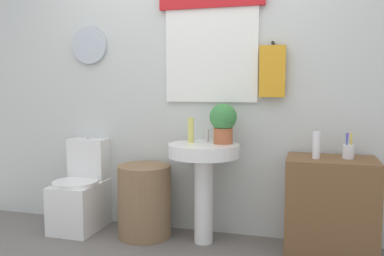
{
  "coord_description": "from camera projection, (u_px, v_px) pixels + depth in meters",
  "views": [
    {
      "loc": [
        0.93,
        -2.18,
        1.23
      ],
      "look_at": [
        0.08,
        0.8,
        0.92
      ],
      "focal_mm": 37.88,
      "sensor_mm": 36.0,
      "label": 1
    }
  ],
  "objects": [
    {
      "name": "potted_plant",
      "position": [
        223.0,
        121.0,
        3.15
      ],
      "size": [
        0.21,
        0.21,
        0.32
      ],
      "color": "#AD5B38",
      "rests_on": "pedestal_sink"
    },
    {
      "name": "faucet",
      "position": [
        207.0,
        136.0,
        3.26
      ],
      "size": [
        0.03,
        0.03,
        0.1
      ],
      "primitive_type": "cylinder",
      "color": "silver",
      "rests_on": "pedestal_sink"
    },
    {
      "name": "back_wall",
      "position": [
        195.0,
        78.0,
        3.43
      ],
      "size": [
        4.4,
        0.18,
        2.6
      ],
      "color": "silver",
      "rests_on": "ground_plane"
    },
    {
      "name": "soap_bottle",
      "position": [
        191.0,
        130.0,
        3.22
      ],
      "size": [
        0.05,
        0.05,
        0.2
      ],
      "primitive_type": "cylinder",
      "color": "#DBD166",
      "rests_on": "pedestal_sink"
    },
    {
      "name": "pedestal_sink",
      "position": [
        204.0,
        167.0,
        3.17
      ],
      "size": [
        0.56,
        0.56,
        0.79
      ],
      "color": "white",
      "rests_on": "ground_plane"
    },
    {
      "name": "toothbrush_cup",
      "position": [
        348.0,
        151.0,
        2.88
      ],
      "size": [
        0.08,
        0.08,
        0.19
      ],
      "color": "silver",
      "rests_on": "wooden_cabinet"
    },
    {
      "name": "wooden_cabinet",
      "position": [
        330.0,
        208.0,
        2.93
      ],
      "size": [
        0.63,
        0.44,
        0.72
      ],
      "primitive_type": "cube",
      "color": "brown",
      "rests_on": "ground_plane"
    },
    {
      "name": "laundry_hamper",
      "position": [
        145.0,
        201.0,
        3.34
      ],
      "size": [
        0.44,
        0.44,
        0.59
      ],
      "primitive_type": "cylinder",
      "color": "#846647",
      "rests_on": "ground_plane"
    },
    {
      "name": "lotion_bottle",
      "position": [
        316.0,
        145.0,
        2.88
      ],
      "size": [
        0.05,
        0.05,
        0.19
      ],
      "primitive_type": "cylinder",
      "color": "white",
      "rests_on": "wooden_cabinet"
    },
    {
      "name": "toilet",
      "position": [
        82.0,
        194.0,
        3.54
      ],
      "size": [
        0.38,
        0.51,
        0.79
      ],
      "color": "white",
      "rests_on": "ground_plane"
    }
  ]
}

